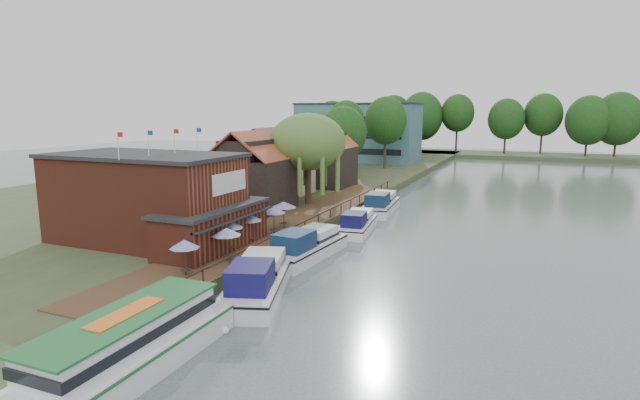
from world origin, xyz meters
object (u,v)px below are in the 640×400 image
at_px(tour_boat, 117,349).
at_px(cruiser_1, 307,242).
at_px(cottage_b, 271,161).
at_px(umbrella_0, 185,258).
at_px(cruiser_2, 357,221).
at_px(cottage_a, 251,171).
at_px(umbrella_3, 249,228).
at_px(hotel_block, 358,132).
at_px(pub, 165,199).
at_px(cruiser_0, 258,275).
at_px(umbrella_1, 227,244).
at_px(swan, 225,330).
at_px(umbrella_4, 274,220).
at_px(cruiser_3, 381,201).
at_px(umbrella_2, 230,236).
at_px(cottage_c, 327,156).
at_px(willow, 308,159).
at_px(umbrella_5, 284,214).

bearing_deg(tour_boat, cruiser_1, 89.44).
distance_m(cottage_b, umbrella_0, 33.11).
bearing_deg(cruiser_2, cottage_a, 166.42).
bearing_deg(umbrella_3, hotel_block, 101.81).
height_order(pub, cruiser_1, pub).
bearing_deg(cottage_b, cruiser_0, -62.80).
height_order(cottage_b, umbrella_3, cottage_b).
xyz_separation_m(umbrella_1, swan, (5.27, -8.15, -2.07)).
bearing_deg(umbrella_4, cruiser_0, -66.63).
height_order(umbrella_0, cruiser_3, umbrella_0).
bearing_deg(swan, umbrella_2, 121.69).
height_order(hotel_block, swan, hotel_block).
height_order(cottage_b, umbrella_2, cottage_b).
relative_size(cottage_a, cottage_c, 1.01).
xyz_separation_m(umbrella_0, umbrella_2, (-0.41, 5.88, 0.00)).
height_order(hotel_block, cottage_b, hotel_block).
bearing_deg(willow, pub, -99.93).
distance_m(willow, cruiser_2, 11.51).
distance_m(umbrella_3, umbrella_5, 6.06).
bearing_deg(tour_boat, pub, 123.06).
xyz_separation_m(cottage_b, umbrella_0, (10.74, -31.18, -2.96)).
xyz_separation_m(hotel_block, cottage_a, (7.00, -56.00, -1.90)).
xyz_separation_m(cottage_a, umbrella_5, (7.32, -6.49, -2.96)).
bearing_deg(cottage_a, cruiser_0, -58.15).
xyz_separation_m(umbrella_2, umbrella_5, (-0.01, 8.81, 0.00)).
height_order(cottage_c, cruiser_1, cottage_c).
xyz_separation_m(umbrella_2, umbrella_4, (0.35, 6.26, 0.00)).
relative_size(hotel_block, umbrella_2, 10.69).
height_order(umbrella_1, umbrella_4, same).
xyz_separation_m(cottage_b, willow, (7.50, -5.00, 0.96)).
bearing_deg(umbrella_4, pub, -138.28).
bearing_deg(hotel_block, cottage_b, -85.03).
bearing_deg(umbrella_1, umbrella_2, 116.60).
distance_m(umbrella_2, swan, 12.17).
relative_size(cruiser_0, cruiser_1, 1.05).
relative_size(umbrella_5, swan, 5.40).
relative_size(hotel_block, umbrella_3, 10.69).
relative_size(cottage_a, swan, 19.55).
xyz_separation_m(umbrella_5, tour_boat, (4.62, -24.73, -0.84)).
distance_m(cottage_b, cruiser_1, 26.18).
bearing_deg(swan, umbrella_3, 115.91).
bearing_deg(umbrella_1, umbrella_5, 95.45).
relative_size(pub, cottage_c, 2.35).
bearing_deg(umbrella_2, umbrella_5, 90.06).
bearing_deg(umbrella_5, cottage_a, 138.43).
relative_size(cottage_b, cruiser_3, 0.92).
height_order(cottage_a, umbrella_5, cottage_a).
height_order(umbrella_4, cruiser_2, umbrella_4).
relative_size(umbrella_2, cruiser_0, 0.22).
bearing_deg(umbrella_0, cruiser_0, 14.71).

